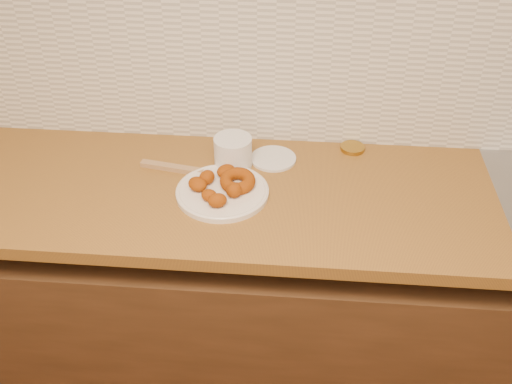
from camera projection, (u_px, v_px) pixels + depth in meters
The scene contains 11 objects.
wall_back at pixel (335, 5), 1.72m from camera, with size 4.00×0.02×2.70m, color #BEAD8F.
base_cabinet at pixel (315, 313), 2.05m from camera, with size 3.60×0.60×0.77m, color #50311B.
butcher_block at pixel (109, 188), 1.80m from camera, with size 2.30×0.62×0.04m, color olive.
backsplash at pixel (332, 56), 1.80m from camera, with size 3.60×0.02×0.60m, color silver.
donut_plate at pixel (222, 192), 1.74m from camera, with size 0.27×0.27×0.02m, color silver.
ring_donut at pixel (237, 181), 1.74m from camera, with size 0.11×0.11×0.04m, color #90370A.
fried_dough_chunks at pixel (215, 185), 1.72m from camera, with size 0.18×0.22×0.04m.
plastic_tub at pixel (233, 152), 1.84m from camera, with size 0.12×0.12×0.10m, color silver.
tub_lid at pixel (273, 159), 1.89m from camera, with size 0.14×0.14×0.01m, color silver.
brass_jar_lid at pixel (353, 148), 1.93m from camera, with size 0.08×0.08×0.01m, color #A7812E.
wooden_utensil at pixel (172, 168), 1.84m from camera, with size 0.20×0.02×0.02m, color #9D774D.
Camera 1 is at (-0.08, 0.28, 1.95)m, focal length 42.00 mm.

